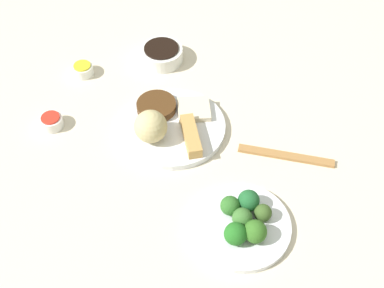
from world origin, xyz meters
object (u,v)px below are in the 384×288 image
(chopsticks_pair, at_px, (286,156))
(sauce_ramekin_sweet_and_sour, at_px, (52,122))
(soy_sauce_bowl, at_px, (162,55))
(sauce_ramekin_hot_mustard, at_px, (83,70))
(broccoli_plate, at_px, (241,225))
(main_plate, at_px, (173,126))

(chopsticks_pair, bearing_deg, sauce_ramekin_sweet_and_sour, 79.55)
(soy_sauce_bowl, bearing_deg, sauce_ramekin_hot_mustard, 104.38)
(soy_sauce_bowl, height_order, sauce_ramekin_hot_mustard, soy_sauce_bowl)
(broccoli_plate, relative_size, chopsticks_pair, 0.93)
(main_plate, distance_m, broccoli_plate, 0.31)
(sauce_ramekin_sweet_and_sour, bearing_deg, chopsticks_pair, -100.45)
(sauce_ramekin_hot_mustard, height_order, sauce_ramekin_sweet_and_sour, same)
(broccoli_plate, height_order, soy_sauce_bowl, soy_sauce_bowl)
(broccoli_plate, relative_size, sauce_ramekin_hot_mustard, 3.75)
(main_plate, height_order, broccoli_plate, main_plate)
(sauce_ramekin_hot_mustard, xyz_separation_m, chopsticks_pair, (-0.29, -0.51, -0.01))
(sauce_ramekin_hot_mustard, relative_size, chopsticks_pair, 0.25)
(main_plate, bearing_deg, broccoli_plate, -152.49)
(soy_sauce_bowl, relative_size, sauce_ramekin_sweet_and_sour, 2.10)
(main_plate, xyz_separation_m, chopsticks_pair, (-0.09, -0.26, -0.00))
(main_plate, xyz_separation_m, soy_sauce_bowl, (0.25, 0.04, 0.01))
(broccoli_plate, xyz_separation_m, sauce_ramekin_sweet_and_sour, (0.29, 0.44, 0.01))
(sauce_ramekin_hot_mustard, distance_m, chopsticks_pair, 0.59)
(main_plate, bearing_deg, sauce_ramekin_sweet_and_sour, 87.72)
(main_plate, relative_size, chopsticks_pair, 1.14)
(broccoli_plate, xyz_separation_m, sauce_ramekin_hot_mustard, (0.48, 0.39, 0.01))
(soy_sauce_bowl, relative_size, chopsticks_pair, 0.52)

